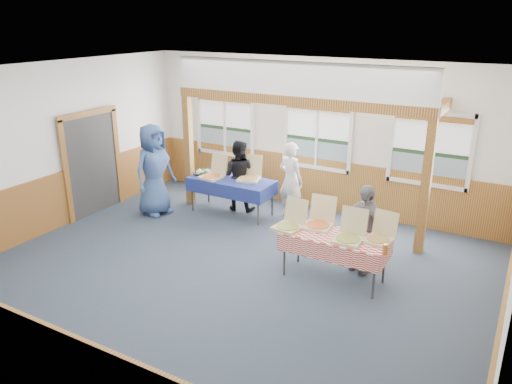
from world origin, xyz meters
The scene contains 30 objects.
floor centered at (0.00, 0.00, 0.00)m, with size 8.00×8.00×0.00m, color #262F3F.
ceiling centered at (0.00, 0.00, 3.20)m, with size 8.00×8.00×0.00m, color white.
wall_back centered at (0.00, 3.50, 1.60)m, with size 8.00×8.00×0.00m, color silver.
wall_front centered at (0.00, -3.50, 1.60)m, with size 8.00×8.00×0.00m, color silver.
wall_left centered at (-4.00, 0.00, 1.60)m, with size 8.00×8.00×0.00m, color silver.
wainscot_back centered at (0.00, 3.48, 0.55)m, with size 7.98×0.05×1.10m, color brown.
wainscot_front centered at (0.00, -3.48, 0.55)m, with size 7.98×0.05×1.10m, color brown.
wainscot_left centered at (-3.98, 0.00, 0.55)m, with size 0.05×6.98×1.10m, color brown.
wainscot_right centered at (3.98, 0.00, 0.55)m, with size 0.05×6.98×1.10m, color brown.
cased_opening centered at (-3.96, 0.90, 1.05)m, with size 0.06×1.30×2.10m, color #313131.
window_left centered at (-2.30, 3.46, 1.68)m, with size 1.56×0.10×1.46m.
window_mid centered at (0.00, 3.46, 1.68)m, with size 1.56×0.10×1.46m.
window_right centered at (2.30, 3.46, 1.68)m, with size 1.56×0.10×1.46m.
post_left centered at (-2.50, 2.30, 1.20)m, with size 0.15×0.15×2.40m, color #612A15.
post_right centered at (2.50, 2.30, 1.20)m, with size 0.15×0.15×2.40m, color #612A15.
cross_beam centered at (0.00, 2.30, 2.49)m, with size 5.15×0.18×0.18m, color #612A15.
table_left centered at (-1.38, 2.25, 0.70)m, with size 1.94×1.26×0.76m.
table_right centered at (1.53, 0.64, 0.69)m, with size 1.80×1.37×0.76m.
pizza_box_a centered at (-1.78, 2.14, 0.83)m, with size 0.49×0.57×0.46m.
pizza_box_b centered at (-1.04, 2.41, 0.83)m, with size 0.55×0.62×0.47m.
pizza_box_c centered at (0.79, 0.54, 0.82)m, with size 0.47×0.55×0.45m.
pizza_box_d centered at (1.18, 0.83, 0.83)m, with size 0.46×0.55×0.46m.
pizza_box_e centered at (1.78, 0.56, 0.83)m, with size 0.42×0.51×0.46m.
pizza_box_f centered at (2.18, 0.78, 0.82)m, with size 0.44×0.51×0.42m.
veggie_tray centered at (-2.13, 2.25, 0.79)m, with size 0.39×0.39×0.09m.
drink_glass centered at (2.38, 0.39, 0.83)m, with size 0.07×0.07×0.15m, color #9D551A.
woman_white centered at (-0.20, 2.64, 0.80)m, with size 0.59×0.39×1.61m, color silver.
woman_black centered at (-1.38, 2.52, 0.76)m, with size 0.74×0.58×1.52m, color black.
man_blue centered at (-2.77, 1.45, 0.96)m, with size 0.94×0.61×1.93m, color #344F84.
person_grey centered at (1.82, 1.17, 0.74)m, with size 0.87×0.36×1.48m, color slate.
Camera 1 is at (3.94, -6.11, 3.97)m, focal length 35.00 mm.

